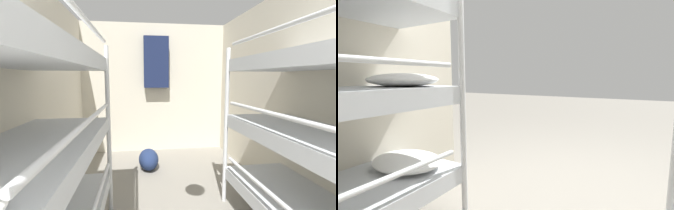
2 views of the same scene
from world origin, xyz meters
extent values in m
cube|color=beige|center=(-1.33, 2.17, 1.17)|extent=(0.06, 4.46, 2.34)
cube|color=beige|center=(1.33, 2.17, 1.17)|extent=(0.06, 4.46, 2.34)
cube|color=beige|center=(0.00, 4.37, 1.17)|extent=(2.71, 0.06, 2.34)
cylinder|color=silver|center=(-0.61, 2.44, 0.84)|extent=(0.04, 0.04, 1.67)
cube|color=silver|center=(-0.95, 1.51, 0.91)|extent=(0.68, 1.92, 0.12)
cylinder|color=silver|center=(-0.61, 1.51, 1.11)|extent=(0.03, 1.63, 0.03)
cube|color=silver|center=(-0.95, 1.51, 1.49)|extent=(0.68, 1.92, 0.12)
cylinder|color=silver|center=(-0.61, 1.51, 1.69)|extent=(0.03, 1.63, 0.03)
cylinder|color=silver|center=(0.61, 2.44, 0.84)|extent=(0.04, 0.04, 1.67)
cylinder|color=silver|center=(0.61, 1.51, 0.53)|extent=(0.03, 1.63, 0.03)
cube|color=silver|center=(0.95, 1.51, 0.91)|extent=(0.68, 1.92, 0.12)
cylinder|color=silver|center=(0.61, 1.51, 1.11)|extent=(0.03, 1.63, 0.03)
cube|color=silver|center=(0.95, 1.51, 1.49)|extent=(0.68, 1.92, 0.12)
cylinder|color=silver|center=(0.61, 1.51, 1.69)|extent=(0.03, 1.63, 0.03)
ellipsoid|color=navy|center=(-0.17, 3.46, 0.15)|extent=(0.29, 0.48, 0.29)
cube|color=#192347|center=(0.02, 4.22, 1.64)|extent=(0.44, 0.12, 0.90)
camera|label=1|loc=(-0.33, 0.19, 1.36)|focal=24.00mm
camera|label=2|loc=(-0.42, 1.79, 1.03)|focal=24.00mm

